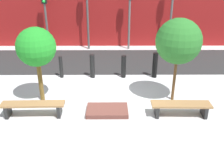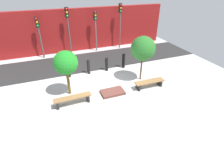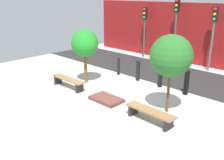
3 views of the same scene
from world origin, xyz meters
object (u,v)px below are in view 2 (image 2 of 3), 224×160
(bollard_far_left, at_px, (69,71))
(bollard_left, at_px, (89,67))
(planter_bed, at_px, (113,92))
(tree_behind_right_bench, at_px, (143,49))
(bollard_center, at_px, (107,64))
(traffic_light_mid_east, at_px, (95,24))
(bollard_right, at_px, (124,61))
(traffic_light_mid_west, at_px, (68,23))
(traffic_light_east, at_px, (120,18))
(traffic_light_west, at_px, (39,30))
(bench_right, at_px, (149,83))
(bench_left, at_px, (73,99))
(tree_behind_left_bench, at_px, (66,63))

(bollard_far_left, distance_m, bollard_left, 1.34)
(planter_bed, relative_size, tree_behind_right_bench, 0.47)
(tree_behind_right_bench, bearing_deg, bollard_far_left, 155.09)
(bollard_center, xyz_separation_m, traffic_light_mid_east, (0.50, 4.19, 1.97))
(bollard_right, height_order, traffic_light_mid_west, traffic_light_mid_west)
(traffic_light_east, bearing_deg, traffic_light_west, -179.99)
(bench_right, height_order, traffic_light_mid_west, traffic_light_mid_west)
(traffic_light_mid_west, bearing_deg, bench_left, -99.14)
(bollard_far_left, height_order, bollard_right, bollard_right)
(tree_behind_right_bench, relative_size, bollard_far_left, 3.06)
(bench_left, distance_m, bollard_far_left, 3.13)
(bollard_left, relative_size, bollard_center, 1.06)
(bollard_left, bearing_deg, planter_bed, -77.04)
(traffic_light_mid_west, bearing_deg, traffic_light_west, -179.97)
(tree_behind_left_bench, bearing_deg, bollard_center, 33.86)
(tree_behind_left_bench, distance_m, bollard_far_left, 2.53)
(bollard_right, bearing_deg, traffic_light_west, 142.80)
(traffic_light_west, bearing_deg, traffic_light_mid_west, 0.03)
(planter_bed, distance_m, tree_behind_right_bench, 3.26)
(traffic_light_mid_east, bearing_deg, traffic_light_east, 0.02)
(planter_bed, height_order, bollard_left, bollard_left)
(bollard_center, xyz_separation_m, traffic_light_east, (2.84, 4.19, 2.27))
(bench_right, relative_size, tree_behind_left_bench, 0.72)
(bench_right, relative_size, planter_bed, 1.39)
(traffic_light_mid_west, height_order, traffic_light_east, traffic_light_east)
(traffic_light_mid_west, height_order, traffic_light_mid_east, traffic_light_mid_west)
(bench_right, relative_size, traffic_light_west, 0.56)
(bollard_left, height_order, traffic_light_mid_east, traffic_light_mid_east)
(tree_behind_left_bench, relative_size, tree_behind_right_bench, 0.90)
(tree_behind_left_bench, relative_size, bollard_center, 2.69)
(bollard_far_left, height_order, traffic_light_mid_west, traffic_light_mid_west)
(bench_left, height_order, traffic_light_west, traffic_light_west)
(bench_right, bearing_deg, bollard_right, 97.38)
(bench_left, xyz_separation_m, tree_behind_right_bench, (4.69, 1.09, 1.81))
(bollard_far_left, relative_size, traffic_light_mid_east, 0.27)
(traffic_light_mid_west, bearing_deg, tree_behind_right_bench, -60.52)
(bollard_center, xyz_separation_m, bollard_right, (1.34, 0.00, 0.06))
(traffic_light_mid_east, bearing_deg, bollard_right, -78.63)
(bollard_far_left, height_order, traffic_light_east, traffic_light_east)
(bench_left, distance_m, bollard_center, 4.34)
(traffic_light_east, bearing_deg, bench_left, -128.70)
(bollard_far_left, distance_m, traffic_light_east, 7.30)
(bollard_far_left, bearing_deg, traffic_light_east, 37.21)
(bench_right, distance_m, bollard_center, 3.54)
(tree_behind_right_bench, distance_m, traffic_light_mid_east, 6.33)
(bollard_left, distance_m, traffic_light_west, 5.37)
(bench_left, relative_size, bollard_right, 1.83)
(planter_bed, relative_size, traffic_light_mid_west, 0.35)
(tree_behind_left_bench, xyz_separation_m, bollard_far_left, (0.33, 2.02, -1.48))
(bollard_right, relative_size, traffic_light_east, 0.27)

